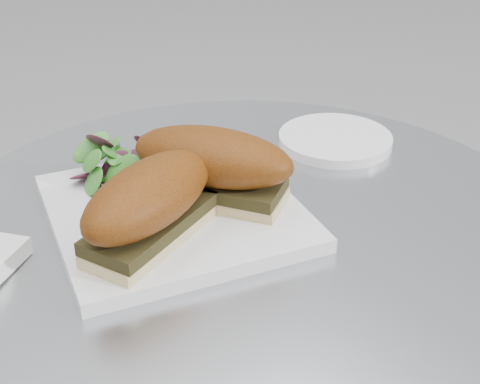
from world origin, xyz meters
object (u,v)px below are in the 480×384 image
object	(u,v)px
sandwich_left	(150,203)
sandwich_right	(213,164)
plate	(174,212)
saucer	(335,140)

from	to	relation	value
sandwich_left	sandwich_right	bearing A→B (deg)	-4.92
plate	sandwich_left	world-z (taller)	sandwich_left
sandwich_right	saucer	xyz separation A→B (m)	(0.23, 0.05, -0.05)
plate	sandwich_right	bearing A→B (deg)	-14.84
plate	sandwich_left	distance (m)	0.08
saucer	sandwich_right	bearing A→B (deg)	-167.26
sandwich_right	saucer	distance (m)	0.24
sandwich_left	plate	bearing A→B (deg)	17.08
plate	sandwich_right	size ratio (longest dim) A/B	1.32
plate	sandwich_right	distance (m)	0.07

